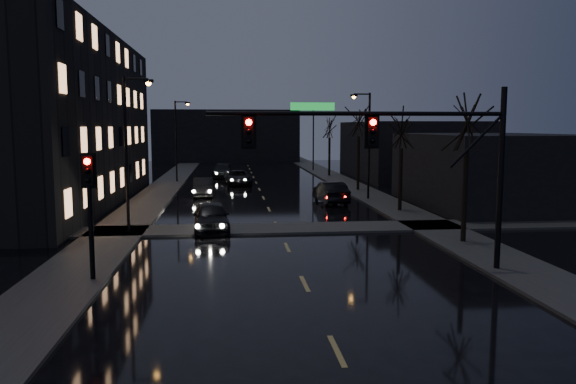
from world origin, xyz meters
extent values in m
cube|color=#2D2D2B|center=(-8.50, 35.00, 0.06)|extent=(3.00, 140.00, 0.12)
cube|color=#2D2D2B|center=(8.50, 35.00, 0.06)|extent=(3.00, 140.00, 0.12)
cube|color=#2D2D2B|center=(0.00, 18.50, 0.06)|extent=(40.00, 3.00, 0.12)
cube|color=black|center=(-16.50, 30.00, 6.00)|extent=(12.00, 30.00, 12.00)
cube|color=black|center=(15.50, 26.00, 2.50)|extent=(10.00, 14.00, 5.00)
cube|color=black|center=(17.00, 48.00, 3.00)|extent=(12.00, 18.00, 6.00)
cube|color=black|center=(-3.00, 78.00, 4.00)|extent=(22.00, 10.00, 8.00)
cylinder|color=black|center=(7.60, 9.00, 3.50)|extent=(0.22, 0.22, 7.00)
cylinder|color=black|center=(2.10, 9.00, 6.00)|extent=(11.00, 0.16, 0.16)
cylinder|color=black|center=(6.60, 9.00, 5.00)|extent=(2.05, 0.10, 2.05)
cube|color=#0C591E|center=(0.40, 9.00, 6.25)|extent=(1.60, 0.04, 0.28)
cube|color=black|center=(-1.90, 9.00, 5.35)|extent=(0.35, 0.28, 1.05)
sphere|color=#FF0705|center=(-1.90, 8.84, 5.68)|extent=(0.22, 0.22, 0.22)
cube|color=black|center=(2.60, 9.00, 5.35)|extent=(0.35, 0.28, 1.05)
sphere|color=#FF0705|center=(2.60, 8.84, 5.68)|extent=(0.22, 0.22, 0.22)
cylinder|color=black|center=(-7.50, 9.00, 2.20)|extent=(0.18, 0.18, 4.40)
cube|color=black|center=(-7.50, 9.00, 4.00)|extent=(0.35, 0.28, 1.05)
sphere|color=#FF0705|center=(-7.50, 8.84, 4.33)|extent=(0.22, 0.22, 0.22)
cylinder|color=black|center=(8.40, 14.00, 2.20)|extent=(0.24, 0.24, 4.40)
cylinder|color=black|center=(8.40, 24.00, 2.06)|extent=(0.24, 0.24, 4.12)
cylinder|color=black|center=(8.40, 36.00, 2.34)|extent=(0.24, 0.24, 4.68)
cylinder|color=black|center=(8.40, 50.00, 2.15)|extent=(0.24, 0.24, 4.29)
cylinder|color=black|center=(-7.80, 18.00, 4.00)|extent=(0.16, 0.16, 8.00)
cylinder|color=black|center=(-7.20, 18.00, 7.90)|extent=(1.20, 0.10, 0.10)
cube|color=black|center=(-6.60, 18.00, 7.80)|extent=(0.50, 0.25, 0.15)
sphere|color=orange|center=(-6.60, 18.00, 7.70)|extent=(0.28, 0.28, 0.28)
cylinder|color=black|center=(-7.80, 45.00, 4.00)|extent=(0.16, 0.16, 8.00)
cylinder|color=black|center=(-7.20, 45.00, 7.90)|extent=(1.20, 0.10, 0.10)
cube|color=black|center=(-6.60, 45.00, 7.80)|extent=(0.50, 0.25, 0.15)
sphere|color=orange|center=(-6.60, 45.00, 7.70)|extent=(0.28, 0.28, 0.28)
cylinder|color=black|center=(7.80, 30.00, 4.00)|extent=(0.16, 0.16, 8.00)
cylinder|color=black|center=(7.20, 30.00, 7.90)|extent=(1.20, 0.10, 0.10)
cube|color=black|center=(6.60, 30.00, 7.80)|extent=(0.50, 0.25, 0.15)
sphere|color=orange|center=(6.60, 30.00, 7.70)|extent=(0.28, 0.28, 0.28)
cylinder|color=black|center=(7.80, 58.00, 4.00)|extent=(0.16, 0.16, 8.00)
cylinder|color=black|center=(7.20, 58.00, 7.90)|extent=(1.20, 0.10, 0.10)
cube|color=black|center=(6.60, 58.00, 7.80)|extent=(0.50, 0.25, 0.15)
sphere|color=orange|center=(6.60, 58.00, 7.70)|extent=(0.28, 0.28, 0.28)
imported|color=black|center=(-3.60, 18.50, 0.77)|extent=(2.09, 4.64, 1.55)
imported|color=black|center=(-4.71, 33.53, 0.72)|extent=(1.71, 4.41, 1.43)
imported|color=black|center=(-1.80, 42.10, 0.69)|extent=(2.68, 5.16, 1.39)
imported|color=black|center=(-3.35, 49.93, 0.73)|extent=(2.22, 5.11, 1.46)
imported|color=black|center=(4.65, 28.50, 0.78)|extent=(2.05, 4.86, 1.56)
camera|label=1|loc=(-2.60, -11.16, 5.55)|focal=35.00mm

